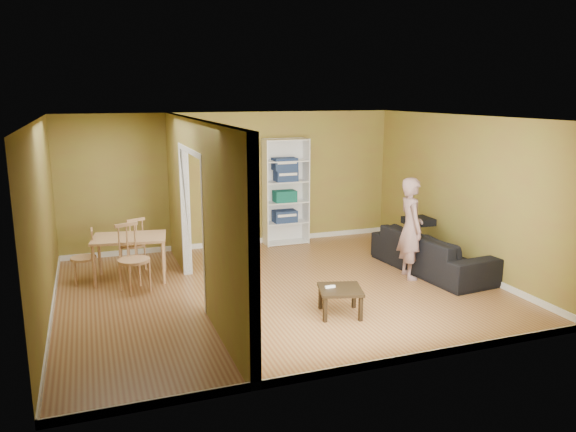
% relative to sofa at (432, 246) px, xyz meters
% --- Properties ---
extents(room_shell, '(6.50, 6.50, 6.50)m').
position_rel_sofa_xyz_m(room_shell, '(-2.70, -0.00, 0.86)').
color(room_shell, olive).
rests_on(room_shell, ground).
extents(partition, '(0.22, 5.50, 2.60)m').
position_rel_sofa_xyz_m(partition, '(-3.90, -0.00, 0.86)').
color(partition, olive).
rests_on(partition, ground).
extents(wall_speaker, '(0.10, 0.10, 0.10)m').
position_rel_sofa_xyz_m(wall_speaker, '(-1.20, 2.69, 1.46)').
color(wall_speaker, black).
rests_on(wall_speaker, room_shell).
extents(sofa, '(2.41, 1.22, 0.88)m').
position_rel_sofa_xyz_m(sofa, '(0.00, 0.00, 0.00)').
color(sofa, black).
rests_on(sofa, ground).
extents(person, '(0.79, 0.67, 1.93)m').
position_rel_sofa_xyz_m(person, '(-0.52, -0.15, 0.52)').
color(person, slate).
rests_on(person, ground).
extents(bookshelf, '(0.88, 0.38, 2.09)m').
position_rel_sofa_xyz_m(bookshelf, '(-1.70, 2.60, 0.60)').
color(bookshelf, white).
rests_on(bookshelf, ground).
extents(paper_box_navy_a, '(0.46, 0.30, 0.23)m').
position_rel_sofa_xyz_m(paper_box_navy_a, '(-1.73, 2.55, 0.11)').
color(paper_box_navy_a, navy).
rests_on(paper_box_navy_a, bookshelf).
extents(paper_box_teal, '(0.43, 0.28, 0.22)m').
position_rel_sofa_xyz_m(paper_box_teal, '(-1.72, 2.55, 0.52)').
color(paper_box_teal, '#175D57').
rests_on(paper_box_teal, bookshelf).
extents(paper_box_navy_b, '(0.43, 0.28, 0.22)m').
position_rel_sofa_xyz_m(paper_box_navy_b, '(-1.70, 2.55, 0.93)').
color(paper_box_navy_b, '#192C4B').
rests_on(paper_box_navy_b, bookshelf).
extents(paper_box_navy_c, '(0.46, 0.30, 0.24)m').
position_rel_sofa_xyz_m(paper_box_navy_c, '(-1.72, 2.55, 1.17)').
color(paper_box_navy_c, navy).
rests_on(paper_box_navy_c, bookshelf).
extents(coffee_table, '(0.57, 0.57, 0.38)m').
position_rel_sofa_xyz_m(coffee_table, '(-2.26, -1.22, -0.12)').
color(coffee_table, black).
rests_on(coffee_table, ground).
extents(game_controller, '(0.14, 0.04, 0.03)m').
position_rel_sofa_xyz_m(game_controller, '(-2.38, -1.15, -0.05)').
color(game_controller, white).
rests_on(game_controller, coffee_table).
extents(dining_table, '(1.14, 0.76, 0.71)m').
position_rel_sofa_xyz_m(dining_table, '(-4.80, 1.29, 0.19)').
color(dining_table, tan).
rests_on(dining_table, ground).
extents(chair_left, '(0.40, 0.40, 0.87)m').
position_rel_sofa_xyz_m(chair_left, '(-5.51, 1.34, -0.01)').
color(chair_left, '#D9B17C').
rests_on(chair_left, ground).
extents(chair_near, '(0.62, 0.62, 1.04)m').
position_rel_sofa_xyz_m(chair_near, '(-4.79, 0.67, 0.08)').
color(chair_near, '#C8B581').
rests_on(chair_near, ground).
extents(chair_far, '(0.55, 0.55, 0.92)m').
position_rel_sofa_xyz_m(chair_far, '(-4.72, 1.82, 0.02)').
color(chair_far, '#D5B572').
rests_on(chair_far, ground).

